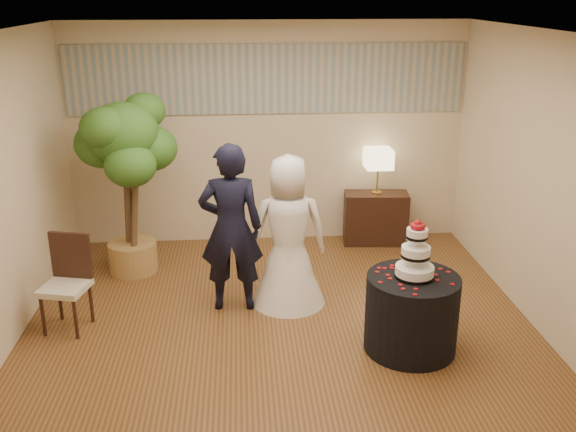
{
  "coord_description": "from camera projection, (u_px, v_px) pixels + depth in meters",
  "views": [
    {
      "loc": [
        -0.35,
        -5.49,
        3.15
      ],
      "look_at": [
        0.1,
        0.4,
        1.05
      ],
      "focal_mm": 40.0,
      "sensor_mm": 36.0,
      "label": 1
    }
  ],
  "objects": [
    {
      "name": "floor",
      "position": [
        281.0,
        332.0,
        6.23
      ],
      "size": [
        5.0,
        5.0,
        0.0
      ],
      "primitive_type": "cube",
      "color": "brown",
      "rests_on": "ground"
    },
    {
      "name": "ceiling",
      "position": [
        280.0,
        33.0,
        5.3
      ],
      "size": [
        5.0,
        5.0,
        0.0
      ],
      "primitive_type": "cube",
      "color": "white",
      "rests_on": "wall_back"
    },
    {
      "name": "wall_back",
      "position": [
        268.0,
        135.0,
        8.11
      ],
      "size": [
        5.0,
        0.06,
        2.8
      ],
      "primitive_type": "cube",
      "color": "beige",
      "rests_on": "ground"
    },
    {
      "name": "wall_front",
      "position": [
        311.0,
        336.0,
        3.42
      ],
      "size": [
        5.0,
        0.06,
        2.8
      ],
      "primitive_type": "cube",
      "color": "beige",
      "rests_on": "ground"
    },
    {
      "name": "wall_right",
      "position": [
        549.0,
        188.0,
        5.94
      ],
      "size": [
        0.06,
        5.0,
        2.8
      ],
      "primitive_type": "cube",
      "color": "beige",
      "rests_on": "ground"
    },
    {
      "name": "mural_border",
      "position": [
        267.0,
        79.0,
        7.86
      ],
      "size": [
        4.9,
        0.02,
        0.85
      ],
      "primitive_type": "cube",
      "color": "#999A90",
      "rests_on": "wall_back"
    },
    {
      "name": "groom",
      "position": [
        231.0,
        228.0,
        6.44
      ],
      "size": [
        0.65,
        0.43,
        1.75
      ],
      "primitive_type": "imported",
      "rotation": [
        0.0,
        0.0,
        3.12
      ],
      "color": "black",
      "rests_on": "floor"
    },
    {
      "name": "bride",
      "position": [
        288.0,
        231.0,
        6.57
      ],
      "size": [
        0.79,
        0.79,
        1.6
      ],
      "primitive_type": "imported",
      "rotation": [
        0.0,
        0.0,
        3.13
      ],
      "color": "white",
      "rests_on": "floor"
    },
    {
      "name": "cake_table",
      "position": [
        411.0,
        313.0,
        5.83
      ],
      "size": [
        1.02,
        1.02,
        0.72
      ],
      "primitive_type": "cylinder",
      "rotation": [
        0.0,
        0.0,
        0.25
      ],
      "color": "black",
      "rests_on": "floor"
    },
    {
      "name": "wedding_cake",
      "position": [
        416.0,
        249.0,
        5.61
      ],
      "size": [
        0.35,
        0.35,
        0.55
      ],
      "primitive_type": null,
      "color": "white",
      "rests_on": "cake_table"
    },
    {
      "name": "console",
      "position": [
        376.0,
        218.0,
        8.32
      ],
      "size": [
        0.84,
        0.43,
        0.68
      ],
      "primitive_type": "cube",
      "rotation": [
        0.0,
        0.0,
        -0.08
      ],
      "color": "black",
      "rests_on": "floor"
    },
    {
      "name": "table_lamp",
      "position": [
        378.0,
        171.0,
        8.11
      ],
      "size": [
        0.34,
        0.34,
        0.58
      ],
      "primitive_type": null,
      "color": "beige",
      "rests_on": "console"
    },
    {
      "name": "ficus_tree",
      "position": [
        127.0,
        186.0,
        7.23
      ],
      "size": [
        1.14,
        1.14,
        2.1
      ],
      "primitive_type": null,
      "rotation": [
        0.0,
        0.0,
        -0.14
      ],
      "color": "#346620",
      "rests_on": "floor"
    },
    {
      "name": "side_chair",
      "position": [
        64.0,
        285.0,
        6.14
      ],
      "size": [
        0.52,
        0.54,
        0.94
      ],
      "primitive_type": null,
      "rotation": [
        0.0,
        0.0,
        -0.24
      ],
      "color": "black",
      "rests_on": "floor"
    }
  ]
}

